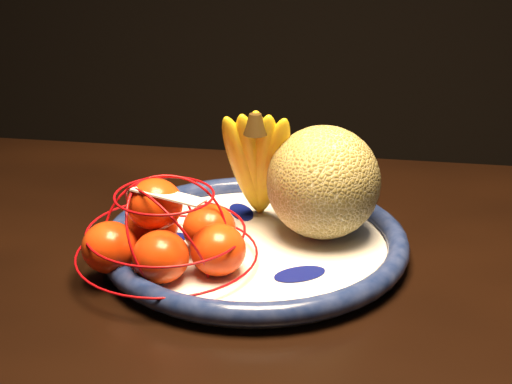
# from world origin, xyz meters

# --- Properties ---
(dining_table) EXTENTS (1.46, 0.89, 0.72)m
(dining_table) POSITION_xyz_m (-0.10, -0.07, 0.65)
(dining_table) COLOR black
(dining_table) RESTS_ON ground
(fruit_bowl) EXTENTS (0.34, 0.34, 0.03)m
(fruit_bowl) POSITION_xyz_m (-0.06, 0.03, 0.74)
(fruit_bowl) COLOR white
(fruit_bowl) RESTS_ON dining_table
(cantaloupe) EXTENTS (0.13, 0.13, 0.13)m
(cantaloupe) POSITION_xyz_m (0.01, 0.07, 0.80)
(cantaloupe) COLOR olive
(cantaloupe) RESTS_ON fruit_bowl
(banana_bunch) EXTENTS (0.10, 0.09, 0.15)m
(banana_bunch) POSITION_xyz_m (-0.06, 0.09, 0.81)
(banana_bunch) COLOR gold
(banana_bunch) RESTS_ON fruit_bowl
(mandarin_bag) EXTENTS (0.20, 0.20, 0.12)m
(mandarin_bag) POSITION_xyz_m (-0.14, -0.03, 0.77)
(mandarin_bag) COLOR #EF4817
(mandarin_bag) RESTS_ON fruit_bowl
(price_tag) EXTENTS (0.08, 0.04, 0.01)m
(price_tag) POSITION_xyz_m (-0.14, -0.04, 0.82)
(price_tag) COLOR white
(price_tag) RESTS_ON mandarin_bag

